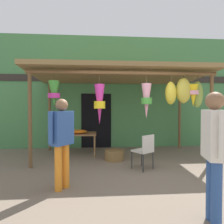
# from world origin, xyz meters

# --- Properties ---
(ground_plane) EXTENTS (30.00, 30.00, 0.00)m
(ground_plane) POSITION_xyz_m (0.00, 0.00, 0.00)
(ground_plane) COLOR #756656
(shop_facade) EXTENTS (12.91, 0.29, 4.13)m
(shop_facade) POSITION_xyz_m (-0.00, 2.68, 2.07)
(shop_facade) COLOR #47844C
(shop_facade) RESTS_ON ground_plane
(market_stall_canopy) EXTENTS (5.17, 2.49, 2.62)m
(market_stall_canopy) POSITION_xyz_m (0.05, 1.05, 2.30)
(market_stall_canopy) COLOR brown
(market_stall_canopy) RESTS_ON ground_plane
(display_table) EXTENTS (1.14, 0.78, 0.69)m
(display_table) POSITION_xyz_m (-1.36, 1.43, 0.61)
(display_table) COLOR brown
(display_table) RESTS_ON ground_plane
(flower_heap_on_table) EXTENTS (0.57, 0.40, 0.12)m
(flower_heap_on_table) POSITION_xyz_m (-1.34, 1.36, 0.75)
(flower_heap_on_table) COLOR orange
(flower_heap_on_table) RESTS_ON display_table
(folding_chair) EXTENTS (0.56, 0.56, 0.84)m
(folding_chair) POSITION_xyz_m (0.38, -0.13, 0.50)
(folding_chair) COLOR beige
(folding_chair) RESTS_ON ground_plane
(wicker_basket_by_table) EXTENTS (0.55, 0.55, 0.27)m
(wicker_basket_by_table) POSITION_xyz_m (-0.27, 0.78, 0.14)
(wicker_basket_by_table) COLOR brown
(wicker_basket_by_table) RESTS_ON ground_plane
(vendor_in_orange) EXTENTS (0.42, 0.49, 1.65)m
(vendor_in_orange) POSITION_xyz_m (-1.39, -1.09, 0.97)
(vendor_in_orange) COLOR orange
(vendor_in_orange) RESTS_ON ground_plane
(customer_foreground) EXTENTS (0.31, 0.58, 1.69)m
(customer_foreground) POSITION_xyz_m (0.73, -2.32, 1.00)
(customer_foreground) COLOR #2D5193
(customer_foreground) RESTS_ON ground_plane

